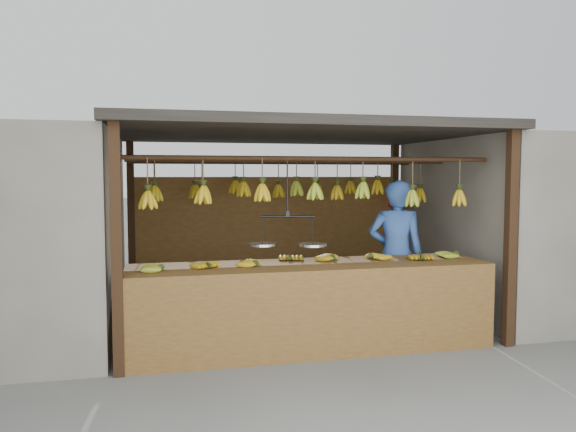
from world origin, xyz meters
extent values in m
plane|color=#5B5B57|center=(0.00, 0.00, 0.00)|extent=(80.00, 80.00, 0.00)
cube|color=black|center=(-2.00, -1.50, 1.15)|extent=(0.10, 0.10, 2.30)
cube|color=black|center=(2.00, -1.50, 1.15)|extent=(0.10, 0.10, 2.30)
cube|color=black|center=(-2.00, 1.50, 1.15)|extent=(0.10, 0.10, 2.30)
cube|color=black|center=(2.00, 1.50, 1.15)|extent=(0.10, 0.10, 2.30)
cube|color=black|center=(0.00, 0.00, 2.35)|extent=(4.30, 3.30, 0.10)
cylinder|color=black|center=(0.00, -1.00, 2.00)|extent=(4.00, 0.05, 0.05)
cylinder|color=black|center=(0.00, 0.00, 2.00)|extent=(4.00, 0.05, 0.05)
cylinder|color=black|center=(0.00, 1.00, 2.00)|extent=(4.00, 0.05, 0.05)
cube|color=brown|center=(0.00, 1.50, 0.90)|extent=(4.00, 0.06, 1.80)
cube|color=slate|center=(3.60, 0.00, 1.15)|extent=(3.00, 3.00, 2.30)
cube|color=brown|center=(-0.08, -1.10, 0.86)|extent=(3.77, 0.84, 0.08)
cube|color=brown|center=(-0.08, -1.52, 0.45)|extent=(3.77, 0.04, 0.90)
cube|color=black|center=(-1.87, -1.47, 0.41)|extent=(0.07, 0.07, 0.82)
cube|color=black|center=(1.70, -1.47, 0.41)|extent=(0.07, 0.07, 0.82)
cube|color=black|center=(-1.87, -0.73, 0.41)|extent=(0.07, 0.07, 0.82)
cube|color=black|center=(1.70, -0.73, 0.41)|extent=(0.07, 0.07, 0.82)
ellipsoid|color=#92A523|center=(-1.61, -1.20, 0.93)|extent=(0.26, 0.20, 0.06)
ellipsoid|color=gold|center=(-1.14, -1.20, 0.93)|extent=(0.27, 0.30, 0.06)
ellipsoid|color=gold|center=(-0.66, -1.16, 0.93)|extent=(0.30, 0.28, 0.06)
ellipsoid|color=gold|center=(-0.25, -0.91, 0.93)|extent=(0.23, 0.27, 0.06)
ellipsoid|color=gold|center=(0.22, -0.95, 0.93)|extent=(0.30, 0.29, 0.06)
ellipsoid|color=gold|center=(0.65, -0.99, 0.93)|extent=(0.29, 0.26, 0.06)
ellipsoid|color=gold|center=(1.14, -1.21, 0.93)|extent=(0.22, 0.27, 0.06)
ellipsoid|color=#92A523|center=(1.63, -1.02, 0.93)|extent=(0.26, 0.20, 0.06)
ellipsoid|color=gold|center=(-1.73, -1.02, 1.58)|extent=(0.16, 0.16, 0.28)
ellipsoid|color=gold|center=(-1.18, -1.00, 1.63)|extent=(0.16, 0.16, 0.28)
ellipsoid|color=gold|center=(-0.58, -1.02, 1.65)|extent=(0.16, 0.16, 0.28)
ellipsoid|color=#92A523|center=(0.00, -0.96, 1.65)|extent=(0.16, 0.16, 0.28)
ellipsoid|color=#92A523|center=(0.54, -0.96, 1.66)|extent=(0.16, 0.16, 0.28)
ellipsoid|color=#92A523|center=(1.11, -1.00, 1.57)|extent=(0.16, 0.16, 0.28)
ellipsoid|color=gold|center=(1.66, -1.03, 1.57)|extent=(0.16, 0.16, 0.28)
ellipsoid|color=gold|center=(-1.66, -0.04, 1.61)|extent=(0.16, 0.16, 0.28)
ellipsoid|color=gold|center=(-1.12, 0.03, 1.58)|extent=(0.16, 0.16, 0.28)
ellipsoid|color=gold|center=(-0.61, 0.05, 1.66)|extent=(0.16, 0.16, 0.28)
ellipsoid|color=#92A523|center=(0.04, 0.01, 1.66)|extent=(0.16, 0.16, 0.28)
ellipsoid|color=gold|center=(0.57, 0.01, 1.61)|extent=(0.16, 0.16, 0.28)
ellipsoid|color=gold|center=(1.11, 0.02, 1.67)|extent=(0.16, 0.16, 0.28)
ellipsoid|color=gold|center=(1.72, 0.05, 1.56)|extent=(0.16, 0.16, 0.28)
ellipsoid|color=gold|center=(-1.67, 0.99, 1.58)|extent=(0.16, 0.16, 0.28)
ellipsoid|color=gold|center=(-1.14, 1.00, 1.60)|extent=(0.16, 0.16, 0.28)
ellipsoid|color=gold|center=(-0.58, 1.03, 1.66)|extent=(0.16, 0.16, 0.28)
ellipsoid|color=gold|center=(0.02, 0.96, 1.60)|extent=(0.16, 0.16, 0.28)
ellipsoid|color=gold|center=(0.59, 0.98, 1.61)|extent=(0.16, 0.16, 0.28)
ellipsoid|color=gold|center=(1.09, 0.98, 1.65)|extent=(0.16, 0.16, 0.28)
ellipsoid|color=#92A523|center=(1.73, 0.97, 1.62)|extent=(0.16, 0.16, 0.28)
cylinder|color=black|center=(-0.31, -1.00, 1.70)|extent=(0.02, 0.02, 0.61)
cylinder|color=black|center=(-0.31, -1.00, 1.39)|extent=(0.55, 0.19, 0.02)
cylinder|color=silver|center=(-0.56, -0.92, 1.09)|extent=(0.30, 0.30, 0.02)
cylinder|color=silver|center=(-0.06, -1.08, 1.09)|extent=(0.30, 0.30, 0.02)
imported|color=#3359A5|center=(1.10, -0.60, 0.88)|extent=(0.75, 0.62, 1.77)
cube|color=red|center=(1.94, 1.35, 1.50)|extent=(0.08, 0.26, 0.34)
cube|color=yellow|center=(1.94, 1.35, 1.09)|extent=(0.08, 0.26, 0.34)
cube|color=#1426BF|center=(1.94, 1.35, 0.88)|extent=(0.08, 0.26, 0.34)
cube|color=#199926|center=(1.94, 1.35, 0.61)|extent=(0.08, 0.26, 0.34)
camera|label=1|loc=(-1.64, -6.71, 1.83)|focal=35.00mm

